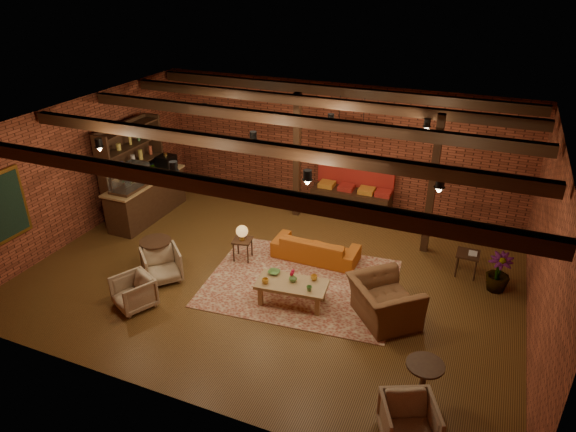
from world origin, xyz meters
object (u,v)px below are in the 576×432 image
at_px(armchair_b, 133,291).
at_px(round_table_right, 424,375).
at_px(armchair_right, 385,295).
at_px(plant_tall, 506,236).
at_px(side_table_book, 468,255).
at_px(armchair_far, 409,421).
at_px(coffee_table, 291,285).
at_px(side_table_lamp, 242,234).
at_px(round_table_left, 156,250).
at_px(sofa, 316,248).
at_px(armchair_a, 161,264).

height_order(armchair_b, round_table_right, armchair_b).
bearing_deg(armchair_right, plant_tall, -87.48).
height_order(side_table_book, armchair_far, armchair_far).
distance_m(coffee_table, side_table_lamp, 1.96).
bearing_deg(round_table_left, sofa, 29.51).
bearing_deg(armchair_b, armchair_a, 120.20).
height_order(sofa, armchair_right, armchair_right).
distance_m(sofa, plant_tall, 3.91).
relative_size(round_table_left, armchair_a, 0.91).
xyz_separation_m(armchair_b, round_table_right, (5.49, -0.23, 0.10)).
bearing_deg(armchair_b, armchair_far, 15.63).
relative_size(sofa, plant_tall, 0.76).
bearing_deg(side_table_lamp, coffee_table, -34.07).
height_order(side_table_lamp, armchair_far, side_table_lamp).
bearing_deg(plant_tall, armchair_right, -136.33).
distance_m(side_table_book, armchair_far, 4.72).
distance_m(side_table_lamp, armchair_b, 2.63).
xyz_separation_m(round_table_left, armchair_b, (0.38, -1.29, -0.12)).
xyz_separation_m(round_table_left, plant_tall, (6.78, 1.96, 0.79)).
xyz_separation_m(sofa, armchair_right, (1.89, -1.55, 0.26)).
xyz_separation_m(round_table_left, round_table_right, (5.88, -1.52, -0.02)).
bearing_deg(armchair_a, armchair_right, -41.07).
height_order(side_table_lamp, armchair_a, side_table_lamp).
xyz_separation_m(armchair_a, armchair_far, (5.50, -2.08, -0.00)).
relative_size(coffee_table, side_table_lamp, 1.69).
bearing_deg(armchair_far, sofa, 99.74).
relative_size(round_table_right, plant_tall, 0.27).
bearing_deg(sofa, armchair_b, 49.19).
height_order(round_table_left, armchair_b, armchair_b).
bearing_deg(armchair_right, round_table_left, 50.63).
bearing_deg(armchair_b, armchair_right, 44.72).
xyz_separation_m(coffee_table, round_table_left, (-3.13, 0.03, 0.06)).
bearing_deg(coffee_table, armchair_a, -174.40).
bearing_deg(side_table_lamp, round_table_left, -144.79).
bearing_deg(coffee_table, round_table_right, -28.53).
distance_m(round_table_left, side_table_book, 6.59).
relative_size(armchair_right, armchair_far, 1.63).
bearing_deg(coffee_table, side_table_book, 37.81).
bearing_deg(armchair_far, coffee_table, 113.97).
bearing_deg(armchair_a, plant_tall, -27.45).
relative_size(coffee_table, armchair_b, 2.01).
bearing_deg(armchair_b, round_table_right, 24.56).
height_order(side_table_lamp, armchair_b, side_table_lamp).
bearing_deg(sofa, round_table_right, 132.10).
xyz_separation_m(armchair_a, side_table_book, (5.84, 2.63, 0.10)).
distance_m(sofa, coffee_table, 1.74).
distance_m(armchair_right, plant_tall, 2.71).
bearing_deg(plant_tall, side_table_book, 149.07).
relative_size(round_table_left, armchair_right, 0.57).
bearing_deg(side_table_book, coffee_table, -142.19).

